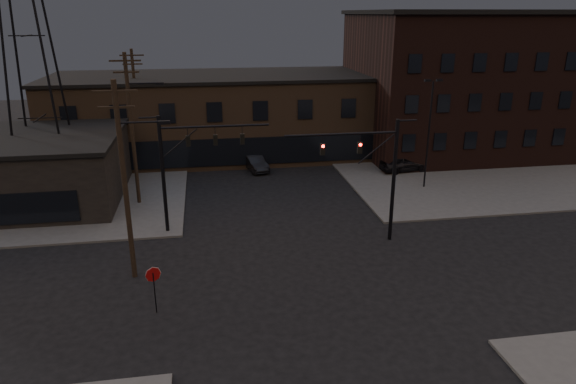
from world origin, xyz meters
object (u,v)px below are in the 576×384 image
object	(u,v)px
traffic_signal_near	(377,168)
parked_car_lot_a	(404,163)
parked_car_lot_b	(447,153)
traffic_signal_far	(182,161)
car_crossing	(255,163)
stop_sign	(154,279)

from	to	relation	value
traffic_signal_near	parked_car_lot_a	size ratio (longest dim) A/B	1.76
parked_car_lot_a	parked_car_lot_b	bearing A→B (deg)	-70.45
traffic_signal_far	car_crossing	xyz separation A→B (m)	(6.08, 13.68, -4.31)
car_crossing	traffic_signal_far	bearing A→B (deg)	-127.95
traffic_signal_near	parked_car_lot_a	distance (m)	16.53
traffic_signal_near	parked_car_lot_a	bearing A→B (deg)	61.65
parked_car_lot_a	car_crossing	xyz separation A→B (m)	(-13.61, 3.07, -0.22)
traffic_signal_near	stop_sign	xyz separation A→B (m)	(-13.36, -6.49, -3.09)
parked_car_lot_b	traffic_signal_far	bearing A→B (deg)	132.62
traffic_signal_far	stop_sign	size ratio (longest dim) A/B	3.23
parked_car_lot_b	stop_sign	bearing A→B (deg)	145.87
traffic_signal_near	traffic_signal_far	xyz separation A→B (m)	(-12.07, 3.50, 0.08)
traffic_signal_far	parked_car_lot_a	distance (m)	22.74
traffic_signal_near	car_crossing	xyz separation A→B (m)	(-5.99, 17.18, -4.23)
parked_car_lot_a	traffic_signal_near	bearing A→B (deg)	143.13
parked_car_lot_a	car_crossing	distance (m)	13.95
traffic_signal_far	parked_car_lot_b	world-z (taller)	traffic_signal_far
traffic_signal_far	car_crossing	distance (m)	15.58
traffic_signal_near	stop_sign	distance (m)	15.17
stop_sign	parked_car_lot_b	world-z (taller)	stop_sign
traffic_signal_near	traffic_signal_far	distance (m)	12.57
parked_car_lot_b	car_crossing	xyz separation A→B (m)	(-19.37, -0.01, -0.15)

